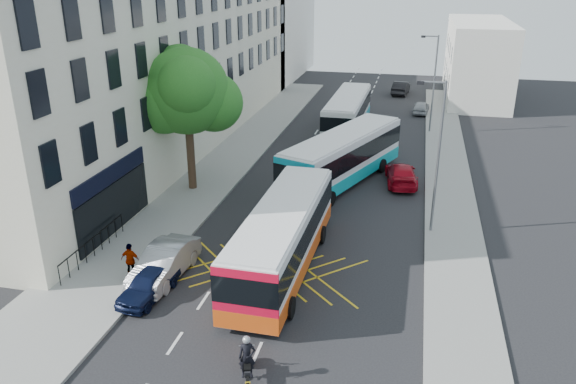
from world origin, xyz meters
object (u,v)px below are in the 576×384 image
Objects in this scene: lamp_far at (433,79)px; parked_car_silver at (164,263)px; street_tree at (186,92)px; distant_car_grey at (350,101)px; motorbike at (247,359)px; distant_car_silver at (421,107)px; lamp_near at (437,150)px; bus_far at (348,113)px; red_hatchback at (401,174)px; bus_mid at (343,157)px; bus_near at (282,237)px; parked_car_blue at (149,284)px; distant_car_dark at (401,88)px; pedestrian_far at (131,260)px.

parked_car_silver is (-11.80, -27.54, -3.85)m from lamp_far.
distant_car_grey is at bearing 74.35° from street_tree.
distant_car_grey is (-1.61, 41.12, -0.23)m from motorbike.
lamp_far is 11.72m from distant_car_grey.
distant_car_silver is at bearing -3.07° from distant_car_grey.
distant_car_grey is at bearing -2.54° from distant_car_silver.
lamp_near reaches higher than distant_car_silver.
lamp_far is at bearing 61.88° from motorbike.
street_tree is at bearing 168.60° from lamp_near.
lamp_near is 0.70× the size of bus_far.
red_hatchback is at bearing 92.22° from distant_car_silver.
bus_far is at bearing -79.58° from distant_car_grey.
bus_mid is 3.99m from red_hatchback.
parked_car_silver is (-11.80, -7.54, -3.85)m from lamp_near.
red_hatchback is (4.95, 12.64, -1.01)m from bus_near.
bus_near is at bearing -104.75° from lamp_far.
bus_mid is (-5.58, 6.44, -2.86)m from lamp_near.
distant_car_dark reaches higher than parked_car_blue.
distant_car_dark is at bearing -69.67° from distant_car_silver.
street_tree is 12.56m from bus_near.
street_tree is 18.04m from bus_far.
street_tree reaches higher than distant_car_grey.
lamp_far is at bearing 12.95° from bus_far.
street_tree is 12.23m from parked_car_silver.
bus_far is 9.42m from distant_car_grey.
lamp_near is at bearing 40.59° from bus_near.
distant_car_silver is (-0.70, 26.87, -4.02)m from lamp_near.
lamp_near reaches higher than red_hatchback.
red_hatchback is at bearing -69.18° from distant_car_grey.
distant_car_grey is 1.01× the size of distant_car_dark.
bus_mid is at bearing 91.26° from distant_car_dark.
motorbike is 0.55× the size of parked_car_blue.
motorbike is at bearing -114.78° from lamp_near.
bus_near is 24.11m from bus_far.
lamp_near is 1.73× the size of red_hatchback.
red_hatchback is at bearing -123.15° from pedestrian_far.
street_tree is at bearing 100.16° from motorbike.
bus_near is (7.97, -8.54, -4.62)m from street_tree.
distant_car_silver is at bearing -105.77° from pedestrian_far.
distant_car_dark is (4.75, 7.61, 0.11)m from distant_car_grey.
distant_car_silver is at bearing 91.48° from lamp_near.
parked_car_blue is (-11.80, -9.18, -4.01)m from lamp_near.
street_tree is 13.72m from parked_car_blue.
lamp_near reaches higher than bus_mid.
distant_car_grey is at bearing 96.39° from bus_far.
bus_mid is (9.13, 3.48, -4.54)m from street_tree.
bus_mid is at bearing -112.37° from lamp_far.
street_tree is 12.31m from pedestrian_far.
parked_car_silver is 36.16m from distant_car_silver.
lamp_near is 9.22m from bus_near.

